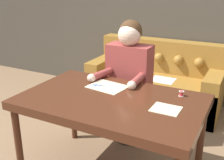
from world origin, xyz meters
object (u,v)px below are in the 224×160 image
Objects in this scene: couch at (155,83)px; person at (129,81)px; dining_table at (111,106)px; scissors at (100,86)px; thread_spool at (181,94)px.

person is (0.05, -1.02, 0.37)m from couch.
scissors is (-0.21, 0.19, 0.07)m from dining_table.
scissors is at bearing -91.19° from couch.
thread_spool is (0.62, -0.34, 0.10)m from person.
person reaches higher than dining_table.
person is 5.23× the size of scissors.
couch is 7.00× the size of scissors.
scissors is at bearing 137.84° from dining_table.
person reaches higher than thread_spool.
dining_table is 0.65m from person.
thread_spool reaches higher than dining_table.
person is (-0.13, 0.64, -0.01)m from dining_table.
person is at bearing 101.51° from dining_table.
couch is 1.09m from person.
thread_spool is at bearing -63.62° from couch.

